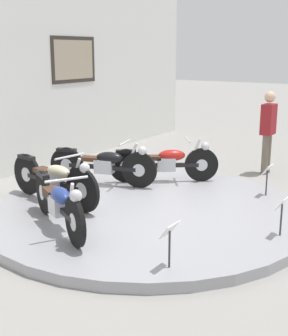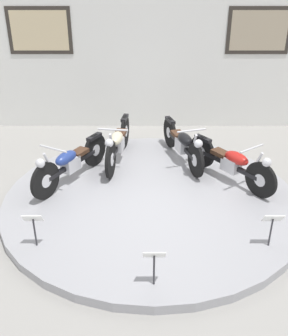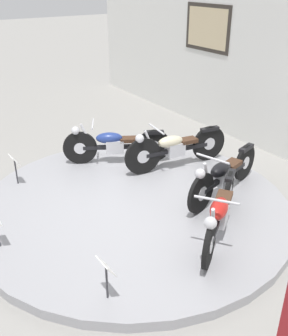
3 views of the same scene
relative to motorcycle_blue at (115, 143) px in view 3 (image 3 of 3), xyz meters
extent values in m
plane|color=gray|center=(1.37, -0.46, -0.51)|extent=(60.00, 60.00, 0.00)
cylinder|color=#99999E|center=(1.37, -0.46, -0.45)|extent=(4.78, 4.78, 0.14)
cube|color=#2D2823|center=(-1.03, 3.00, 1.71)|extent=(1.40, 0.02, 1.00)
cube|color=#C6B289|center=(-1.03, 3.00, 1.71)|extent=(1.24, 0.02, 0.84)
cylinder|color=black|center=(-0.31, -0.55, -0.07)|extent=(0.35, 0.57, 0.62)
cylinder|color=silver|center=(-0.31, -0.55, -0.07)|extent=(0.16, 0.22, 0.22)
cylinder|color=black|center=(0.35, 0.63, -0.07)|extent=(0.35, 0.57, 0.62)
cylinder|color=silver|center=(0.35, 0.63, -0.07)|extent=(0.16, 0.22, 0.22)
cube|color=black|center=(0.02, 0.04, -0.07)|extent=(0.67, 1.12, 0.07)
cube|color=silver|center=(0.00, 0.00, -0.05)|extent=(0.33, 0.38, 0.24)
ellipsoid|color=navy|center=(-0.05, -0.08, 0.11)|extent=(0.43, 0.53, 0.20)
cube|color=#472D1E|center=(0.13, 0.23, 0.07)|extent=(0.33, 0.38, 0.07)
cube|color=black|center=(0.35, 0.63, 0.20)|extent=(0.26, 0.36, 0.06)
cylinder|color=silver|center=(-0.24, -0.42, 0.13)|extent=(0.16, 0.24, 0.54)
cylinder|color=silver|center=(-0.18, -0.33, 0.39)|extent=(0.49, 0.29, 0.03)
sphere|color=silver|center=(-0.34, -0.60, 0.27)|extent=(0.15, 0.15, 0.15)
cylinder|color=black|center=(0.68, 0.17, -0.04)|extent=(0.15, 0.67, 0.67)
cylinder|color=silver|center=(0.68, 0.17, -0.04)|extent=(0.10, 0.24, 0.23)
cylinder|color=black|center=(0.87, 1.51, -0.04)|extent=(0.15, 0.67, 0.67)
cylinder|color=silver|center=(0.87, 1.51, -0.04)|extent=(0.10, 0.24, 0.23)
cube|color=black|center=(0.77, 0.84, -0.04)|extent=(0.25, 1.24, 0.07)
cube|color=silver|center=(0.77, 0.80, -0.02)|extent=(0.24, 0.35, 0.24)
ellipsoid|color=beige|center=(0.75, 0.70, 0.14)|extent=(0.29, 0.51, 0.20)
cube|color=#472D1E|center=(0.80, 1.06, 0.10)|extent=(0.24, 0.35, 0.07)
cube|color=black|center=(0.87, 1.51, 0.24)|extent=(0.15, 0.37, 0.06)
cylinder|color=silver|center=(0.70, 0.32, 0.16)|extent=(0.08, 0.25, 0.54)
cylinder|color=silver|center=(0.71, 0.43, 0.42)|extent=(0.54, 0.11, 0.03)
sphere|color=silver|center=(0.67, 0.11, 0.30)|extent=(0.15, 0.15, 0.15)
cylinder|color=black|center=(2.17, 0.19, -0.07)|extent=(0.23, 0.61, 0.62)
cylinder|color=silver|center=(2.17, 0.19, -0.07)|extent=(0.12, 0.23, 0.22)
cylinder|color=black|center=(1.79, 1.49, -0.07)|extent=(0.23, 0.61, 0.62)
cylinder|color=silver|center=(1.79, 1.49, -0.07)|extent=(0.12, 0.23, 0.22)
cube|color=black|center=(1.98, 0.84, -0.07)|extent=(0.42, 1.21, 0.07)
cube|color=silver|center=(1.99, 0.80, -0.05)|extent=(0.28, 0.36, 0.24)
ellipsoid|color=black|center=(2.02, 0.71, 0.11)|extent=(0.35, 0.52, 0.20)
cube|color=#472D1E|center=(1.92, 1.05, 0.07)|extent=(0.28, 0.36, 0.07)
cube|color=black|center=(1.79, 1.49, 0.20)|extent=(0.20, 0.37, 0.06)
cylinder|color=silver|center=(2.13, 0.33, 0.13)|extent=(0.11, 0.25, 0.54)
cylinder|color=silver|center=(2.10, 0.44, 0.39)|extent=(0.53, 0.18, 0.03)
sphere|color=silver|center=(2.19, 0.13, 0.27)|extent=(0.15, 0.15, 0.15)
cylinder|color=black|center=(3.13, -0.51, -0.08)|extent=(0.40, 0.52, 0.60)
cylinder|color=silver|center=(3.13, -0.51, -0.08)|extent=(0.18, 0.21, 0.21)
cylinder|color=black|center=(2.33, 0.58, -0.08)|extent=(0.40, 0.52, 0.60)
cylinder|color=silver|center=(2.33, 0.58, -0.08)|extent=(0.18, 0.21, 0.21)
cube|color=black|center=(2.73, 0.04, -0.08)|extent=(0.79, 1.05, 0.07)
cube|color=silver|center=(2.75, 0.01, -0.06)|extent=(0.35, 0.38, 0.24)
ellipsoid|color=red|center=(2.81, -0.08, 0.10)|extent=(0.46, 0.52, 0.20)
cube|color=#472D1E|center=(2.60, 0.22, 0.06)|extent=(0.35, 0.38, 0.07)
cube|color=black|center=(2.33, 0.58, 0.18)|extent=(0.29, 0.35, 0.06)
cylinder|color=silver|center=(3.04, -0.39, 0.12)|extent=(0.18, 0.23, 0.54)
cylinder|color=silver|center=(2.97, -0.30, 0.38)|extent=(0.46, 0.34, 0.03)
sphere|color=silver|center=(3.16, -0.56, 0.26)|extent=(0.15, 0.15, 0.15)
cylinder|color=#333338|center=(-0.18, -1.78, -0.17)|extent=(0.02, 0.02, 0.42)
cube|color=white|center=(-0.18, -1.78, 0.06)|extent=(0.26, 0.11, 0.15)
cylinder|color=#333338|center=(2.93, -1.78, -0.17)|extent=(0.02, 0.02, 0.42)
cube|color=white|center=(2.93, -1.78, 0.06)|extent=(0.26, 0.11, 0.15)
camera|label=1|loc=(-4.23, -4.10, 1.90)|focal=50.00mm
camera|label=2|loc=(1.26, -5.99, 2.96)|focal=42.00mm
camera|label=3|loc=(5.82, -3.21, 2.77)|focal=42.00mm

